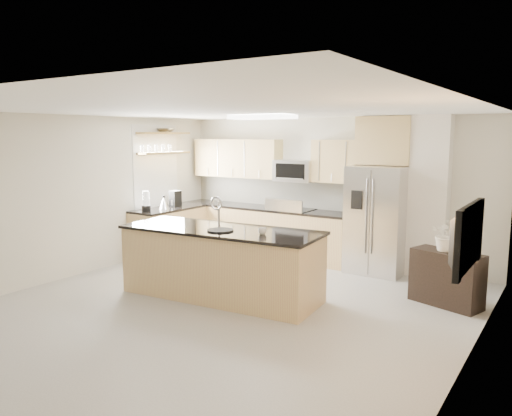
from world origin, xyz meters
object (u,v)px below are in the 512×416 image
Objects in this scene: microwave at (295,171)px; platter at (220,230)px; kettle at (164,203)px; credenza at (447,278)px; flower_vase at (447,226)px; island at (221,263)px; television at (457,236)px; refrigerator at (377,220)px; cup at (262,231)px; blender at (146,203)px; bowl at (166,129)px; range at (291,233)px; coffee_maker at (175,199)px.

microwave is 2.87m from platter.
microwave is 2.51m from kettle.
flower_vase is (-0.04, 0.03, 0.70)m from credenza.
island is 2.73× the size of television.
refrigerator reaches higher than platter.
microwave is 6.83× the size of cup.
island is 8.12× the size of platter.
flower_vase is (2.99, -1.22, -0.56)m from microwave.
blender is 0.90× the size of bowl.
kettle is at bearing -178.40° from flower_vase.
flower_vase is 2.11m from television.
microwave reaches higher than cup.
flower_vase is at bearing 30.81° from platter.
range is 2.52m from island.
blender is (-2.07, -1.76, -0.55)m from microwave.
flower_vase reaches higher than range.
coffee_maker is at bearing -155.08° from microwave.
bowl reaches higher than island.
television is at bearing -58.61° from credenza.
platter is 0.54× the size of flower_vase.
kettle is at bearing 82.89° from blender.
island is 11.52× the size of kettle.
island is at bearing 124.61° from platter.
refrigerator reaches higher than television.
range reaches higher than cup.
blender is at bearing 154.68° from island.
microwave reaches higher than coffee_maker.
bowl is at bearing 103.28° from blender.
blender reaches higher than kettle.
coffee_maker is (-3.75, -0.80, 0.17)m from refrigerator.
television reaches higher than platter.
platter is 3.05m from flower_vase.
blender is 1.51m from bowl.
island is 3.41m from television.
cup is 0.31× the size of platter.
flower_vase is at bearing -38.22° from refrigerator.
coffee_maker is at bearing 140.03° from island.
refrigerator is at bearing 141.78° from flower_vase.
island reaches higher than flower_vase.
flower_vase reaches higher than kettle.
television is (3.51, -3.12, 0.88)m from range.
coffee_maker is 6.05m from television.
blender is (-3.73, -1.59, 0.19)m from refrigerator.
credenza is at bearing -20.30° from range.
flower_vase reaches higher than credenza.
island is 0.90m from cup.
microwave is at bearing 157.83° from flower_vase.
island is 7.09× the size of bowl.
flower_vase is at bearing 14.39° from television.
flower_vase is (1.33, -1.05, 0.18)m from refrigerator.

